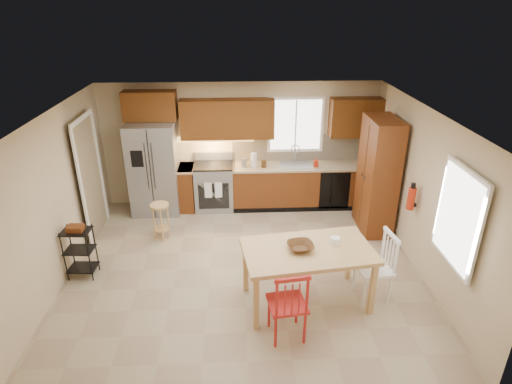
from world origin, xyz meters
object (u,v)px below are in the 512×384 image
object	(u,v)px
chair_red	(287,302)
fire_extinguisher	(411,199)
soap_bottle	(316,162)
dining_table	(307,276)
refrigerator	(154,168)
range_stove	(214,187)
pantry	(378,176)
utility_cart	(80,252)
table_bowl	(300,250)
chair_white	(373,267)
bar_stool	(161,221)
table_jar	(335,242)

from	to	relation	value
chair_red	fire_extinguisher	bearing A→B (deg)	30.25
soap_bottle	dining_table	size ratio (longest dim) A/B	0.11
refrigerator	dining_table	xyz separation A→B (m)	(2.56, -2.99, -0.48)
range_stove	dining_table	xyz separation A→B (m)	(1.41, -3.05, -0.03)
pantry	utility_cart	bearing A→B (deg)	-165.36
refrigerator	range_stove	size ratio (longest dim) A/B	1.98
table_bowl	soap_bottle	bearing A→B (deg)	76.18
range_stove	dining_table	bearing A→B (deg)	-65.22
range_stove	pantry	xyz separation A→B (m)	(2.98, -0.99, 0.59)
table_bowl	utility_cart	world-z (taller)	table_bowl
refrigerator	soap_bottle	distance (m)	3.18
utility_cart	pantry	bearing A→B (deg)	18.01
chair_red	chair_white	xyz separation A→B (m)	(1.30, 0.70, 0.00)
bar_stool	table_jar	bearing A→B (deg)	-37.45
fire_extinguisher	utility_cart	distance (m)	5.18
soap_bottle	table_bowl	xyz separation A→B (m)	(-0.73, -2.97, -0.13)
chair_red	table_jar	distance (m)	1.12
fire_extinguisher	chair_white	world-z (taller)	fire_extinguisher
chair_red	utility_cart	world-z (taller)	chair_red
table_bowl	fire_extinguisher	bearing A→B (deg)	28.45
table_jar	utility_cart	bearing A→B (deg)	169.82
soap_bottle	fire_extinguisher	xyz separation A→B (m)	(1.15, -1.95, 0.10)
soap_bottle	dining_table	xyz separation A→B (m)	(-0.62, -2.97, -0.57)
chair_red	table_bowl	distance (m)	0.78
refrigerator	chair_red	xyz separation A→B (m)	(2.21, -3.64, -0.40)
dining_table	utility_cart	xyz separation A→B (m)	(-3.36, 0.78, -0.01)
pantry	soap_bottle	bearing A→B (deg)	136.55
range_stove	dining_table	world-z (taller)	range_stove
table_bowl	pantry	bearing A→B (deg)	50.92
pantry	fire_extinguisher	distance (m)	1.07
bar_stool	utility_cart	world-z (taller)	utility_cart
soap_bottle	dining_table	bearing A→B (deg)	-101.81
refrigerator	utility_cart	xyz separation A→B (m)	(-0.80, -2.21, -0.49)
utility_cart	dining_table	bearing A→B (deg)	-9.71
fire_extinguisher	bar_stool	xyz separation A→B (m)	(-4.08, 0.85, -0.76)
table_bowl	utility_cart	distance (m)	3.37
fire_extinguisher	chair_red	xyz separation A→B (m)	(-2.12, -1.67, -0.59)
utility_cart	range_stove	bearing A→B (deg)	52.74
chair_white	bar_stool	bearing A→B (deg)	52.89
pantry	chair_red	world-z (taller)	pantry
chair_white	soap_bottle	bearing A→B (deg)	-1.51
refrigerator	bar_stool	xyz separation A→B (m)	(0.25, -1.13, -0.57)
range_stove	table_jar	size ratio (longest dim) A/B	5.49
range_stove	chair_white	distance (m)	3.82
table_bowl	utility_cart	bearing A→B (deg)	166.49
soap_bottle	chair_white	bearing A→B (deg)	-83.56
dining_table	chair_white	xyz separation A→B (m)	(0.95, 0.05, 0.09)
pantry	fire_extinguisher	size ratio (longest dim) A/B	5.83
table_jar	chair_red	bearing A→B (deg)	-133.98
pantry	fire_extinguisher	xyz separation A→B (m)	(0.20, -1.05, 0.05)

